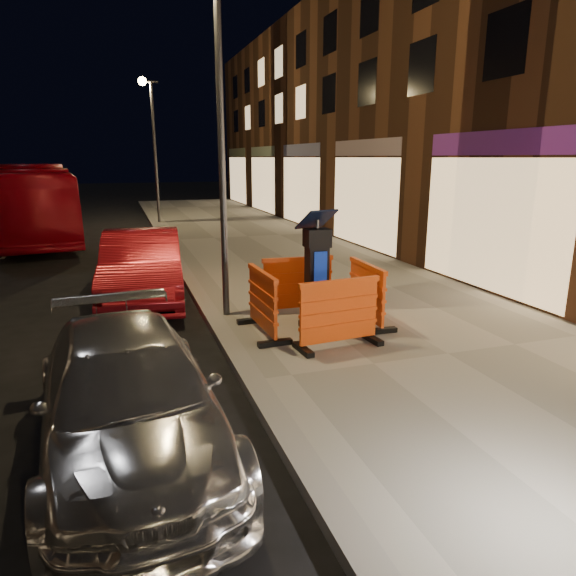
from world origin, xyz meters
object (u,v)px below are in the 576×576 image
object	(u,v)px
parking_kiosk	(317,274)
barrier_kerbside	(263,303)
barrier_front	(339,313)
barrier_bldgside	(367,293)
car_red	(145,300)
car_silver	(133,450)
bus_doubledecker	(37,240)
barrier_back	(298,285)

from	to	relation	value
parking_kiosk	barrier_kerbside	world-z (taller)	parking_kiosk
barrier_front	barrier_kerbside	size ratio (longest dim) A/B	1.00
parking_kiosk	barrier_front	distance (m)	1.04
barrier_bldgside	car_red	xyz separation A→B (m)	(-3.64, 3.30, -0.68)
parking_kiosk	barrier_bldgside	bearing A→B (deg)	-0.34
car_silver	bus_doubledecker	bearing A→B (deg)	96.17
car_silver	car_red	xyz separation A→B (m)	(0.46, 6.04, 0.00)
barrier_front	barrier_back	size ratio (longest dim) A/B	1.00
car_silver	barrier_kerbside	bearing A→B (deg)	47.11
bus_doubledecker	barrier_back	bearing A→B (deg)	-72.94
barrier_bldgside	car_silver	xyz separation A→B (m)	(-4.09, -2.73, -0.68)
barrier_bldgside	car_silver	bearing A→B (deg)	125.38
barrier_back	barrier_kerbside	xyz separation A→B (m)	(-0.95, -0.95, 0.00)
barrier_bldgside	parking_kiosk	bearing A→B (deg)	91.66
barrier_kerbside	barrier_bldgside	distance (m)	1.90
barrier_bldgside	bus_doubledecker	size ratio (longest dim) A/B	0.14
barrier_front	car_red	distance (m)	5.08
parking_kiosk	barrier_back	xyz separation A→B (m)	(-0.00, 0.95, -0.42)
car_silver	bus_doubledecker	size ratio (longest dim) A/B	0.43
barrier_bldgside	bus_doubledecker	distance (m)	14.96
barrier_back	bus_doubledecker	xyz separation A→B (m)	(-6.04, 12.26, -0.68)
parking_kiosk	car_silver	size ratio (longest dim) A/B	0.45
parking_kiosk	barrier_front	bearing A→B (deg)	-90.34
barrier_back	car_red	distance (m)	3.64
barrier_kerbside	barrier_back	bearing A→B (deg)	-47.34
barrier_kerbside	parking_kiosk	bearing A→B (deg)	-92.34
barrier_front	car_red	world-z (taller)	barrier_front
bus_doubledecker	barrier_front	bearing A→B (deg)	-76.07
barrier_back	barrier_bldgside	world-z (taller)	same
car_red	bus_doubledecker	bearing A→B (deg)	113.18
parking_kiosk	barrier_front	world-z (taller)	parking_kiosk
barrier_front	car_silver	xyz separation A→B (m)	(-3.14, -1.78, -0.68)
barrier_front	barrier_bldgside	size ratio (longest dim) A/B	1.00
barrier_back	barrier_kerbside	bearing A→B (deg)	-132.34
barrier_back	bus_doubledecker	size ratio (longest dim) A/B	0.14
parking_kiosk	bus_doubledecker	distance (m)	14.57
car_red	barrier_front	bearing A→B (deg)	-53.25
barrier_back	barrier_bldgside	distance (m)	1.34
parking_kiosk	barrier_kerbside	size ratio (longest dim) A/B	1.40
barrier_front	barrier_bldgside	xyz separation A→B (m)	(0.95, 0.95, 0.00)
bus_doubledecker	barrier_bldgside	bearing A→B (deg)	-71.28
barrier_bldgside	car_silver	size ratio (longest dim) A/B	0.32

